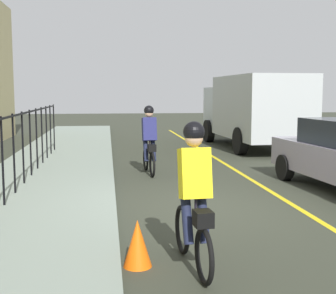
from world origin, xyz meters
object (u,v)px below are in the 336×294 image
object	(u,v)px
cyclist_follow	(194,197)
traffic_cone_near	(138,243)
cyclist_lead	(149,140)
box_truck_background	(253,108)

from	to	relation	value
cyclist_follow	traffic_cone_near	xyz separation A→B (m)	(0.20, 0.68, -0.61)
cyclist_lead	cyclist_follow	distance (m)	6.76
cyclist_lead	cyclist_follow	bearing A→B (deg)	175.04
cyclist_follow	traffic_cone_near	distance (m)	0.93
cyclist_follow	traffic_cone_near	bearing A→B (deg)	69.26
cyclist_follow	box_truck_background	world-z (taller)	box_truck_background
cyclist_lead	cyclist_follow	xyz separation A→B (m)	(-6.76, 0.06, 0.00)
cyclist_lead	traffic_cone_near	world-z (taller)	cyclist_lead
cyclist_lead	traffic_cone_near	xyz separation A→B (m)	(-6.57, 0.74, -0.61)
cyclist_follow	box_truck_background	bearing A→B (deg)	-25.18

